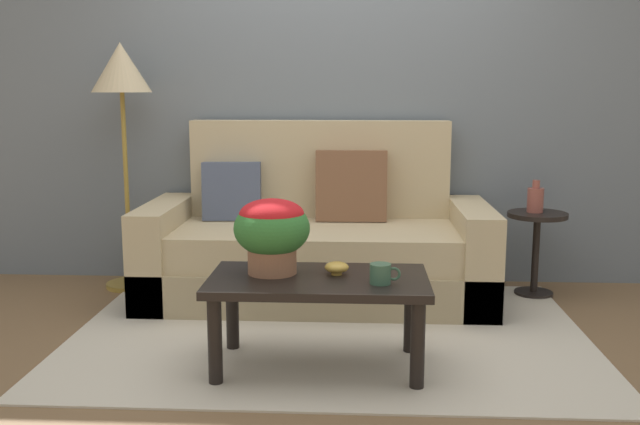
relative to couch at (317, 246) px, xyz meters
The scene contains 11 objects.
ground_plane 0.75m from the couch, 80.61° to the right, with size 14.00×14.00×0.00m, color brown.
wall_back 1.25m from the couch, 77.23° to the left, with size 6.40×0.12×2.95m, color slate.
area_rug 0.77m from the couch, 80.90° to the right, with size 2.72×1.92×0.01m, color beige.
couch is the anchor object (origin of this frame).
coffee_table 1.17m from the couch, 86.17° to the right, with size 1.01×0.56×0.44m.
side_table 1.38m from the couch, ahead, with size 0.37×0.37×0.53m.
floor_lamp 1.60m from the couch, behind, with size 0.38×0.38×1.59m.
potted_plant 1.16m from the couch, 97.31° to the right, with size 0.36×0.36×0.35m.
coffee_mug 1.32m from the couch, 73.98° to the right, with size 0.14×0.09×0.09m.
snack_bowl 1.14m from the couch, 81.79° to the right, with size 0.11×0.11×0.06m.
table_vase 1.40m from the couch, ahead, with size 0.10×0.10×0.20m.
Camera 1 is at (0.15, -3.66, 1.30)m, focal length 39.93 mm.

